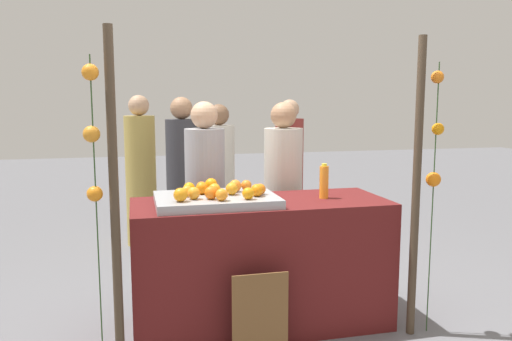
{
  "coord_description": "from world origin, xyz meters",
  "views": [
    {
      "loc": [
        -0.87,
        -3.41,
        1.63
      ],
      "look_at": [
        0.0,
        0.15,
        1.12
      ],
      "focal_mm": 35.13,
      "sensor_mm": 36.0,
      "label": 1
    }
  ],
  "objects": [
    {
      "name": "ground_plane",
      "position": [
        0.0,
        0.0,
        0.0
      ],
      "size": [
        24.0,
        24.0,
        0.0
      ],
      "primitive_type": "plane",
      "color": "slate"
    },
    {
      "name": "stall_counter",
      "position": [
        0.0,
        0.0,
        0.46
      ],
      "size": [
        1.83,
        0.72,
        0.92
      ],
      "primitive_type": "cube",
      "color": "#5B1919",
      "rests_on": "ground_plane"
    },
    {
      "name": "orange_tray",
      "position": [
        -0.33,
        -0.03,
        0.95
      ],
      "size": [
        0.83,
        0.59,
        0.06
      ],
      "primitive_type": "cube",
      "color": "#9EA0A5",
      "rests_on": "stall_counter"
    },
    {
      "name": "orange_0",
      "position": [
        -0.22,
        -0.03,
        1.03
      ],
      "size": [
        0.09,
        0.09,
        0.09
      ],
      "primitive_type": "sphere",
      "color": "orange",
      "rests_on": "orange_tray"
    },
    {
      "name": "orange_1",
      "position": [
        -0.08,
        0.11,
        1.02
      ],
      "size": [
        0.08,
        0.08,
        0.08
      ],
      "primitive_type": "sphere",
      "color": "orange",
      "rests_on": "orange_tray"
    },
    {
      "name": "orange_2",
      "position": [
        -0.59,
        -0.19,
        1.03
      ],
      "size": [
        0.09,
        0.09,
        0.09
      ],
      "primitive_type": "sphere",
      "color": "orange",
      "rests_on": "orange_tray"
    },
    {
      "name": "orange_3",
      "position": [
        -0.5,
        0.08,
        1.03
      ],
      "size": [
        0.08,
        0.08,
        0.08
      ],
      "primitive_type": "sphere",
      "color": "orange",
      "rests_on": "orange_tray"
    },
    {
      "name": "orange_4",
      "position": [
        -0.06,
        -0.13,
        1.03
      ],
      "size": [
        0.09,
        0.09,
        0.09
      ],
      "primitive_type": "sphere",
      "color": "orange",
      "rests_on": "orange_tray"
    },
    {
      "name": "orange_5",
      "position": [
        -0.42,
        0.04,
        1.03
      ],
      "size": [
        0.09,
        0.09,
        0.09
      ],
      "primitive_type": "sphere",
      "color": "orange",
      "rests_on": "orange_tray"
    },
    {
      "name": "orange_6",
      "position": [
        -0.33,
        0.17,
        1.03
      ],
      "size": [
        0.09,
        0.09,
        0.09
      ],
      "primitive_type": "sphere",
      "color": "orange",
      "rests_on": "orange_tray"
    },
    {
      "name": "orange_7",
      "position": [
        -0.32,
        -0.23,
        1.03
      ],
      "size": [
        0.08,
        0.08,
        0.08
      ],
      "primitive_type": "sphere",
      "color": "orange",
      "rests_on": "orange_tray"
    },
    {
      "name": "orange_8",
      "position": [
        -0.41,
        0.16,
        1.02
      ],
      "size": [
        0.07,
        0.07,
        0.07
      ],
      "primitive_type": "sphere",
      "color": "orange",
      "rests_on": "orange_tray"
    },
    {
      "name": "orange_9",
      "position": [
        -0.14,
        -0.22,
        1.03
      ],
      "size": [
        0.08,
        0.08,
        0.08
      ],
      "primitive_type": "sphere",
      "color": "orange",
      "rests_on": "orange_tray"
    },
    {
      "name": "orange_10",
      "position": [
        -0.34,
        -0.02,
        1.03
      ],
      "size": [
        0.08,
        0.08,
        0.08
      ],
      "primitive_type": "sphere",
      "color": "orange",
      "rests_on": "orange_tray"
    },
    {
      "name": "orange_11",
      "position": [
        -0.02,
        -0.07,
        1.02
      ],
      "size": [
        0.08,
        0.08,
        0.08
      ],
      "primitive_type": "sphere",
      "color": "orange",
      "rests_on": "orange_tray"
    },
    {
      "name": "orange_12",
      "position": [
        -0.5,
        -0.14,
        1.03
      ],
      "size": [
        0.08,
        0.08,
        0.08
      ],
      "primitive_type": "sphere",
      "color": "orange",
      "rests_on": "orange_tray"
    },
    {
      "name": "orange_13",
      "position": [
        -0.17,
        0.07,
        1.03
      ],
      "size": [
        0.09,
        0.09,
        0.09
      ],
      "primitive_type": "sphere",
      "color": "orange",
      "rests_on": "orange_tray"
    },
    {
      "name": "orange_14",
      "position": [
        -0.53,
        -0.03,
        1.02
      ],
      "size": [
        0.08,
        0.08,
        0.08
      ],
      "primitive_type": "sphere",
      "color": "orange",
      "rests_on": "orange_tray"
    },
    {
      "name": "orange_15",
      "position": [
        -0.38,
        -0.16,
        1.03
      ],
      "size": [
        0.09,
        0.09,
        0.09
      ],
      "primitive_type": "sphere",
      "color": "orange",
      "rests_on": "orange_tray"
    },
    {
      "name": "juice_bottle",
      "position": [
        0.47,
        -0.01,
        1.05
      ],
      "size": [
        0.07,
        0.07,
        0.26
      ],
      "color": "orange",
      "rests_on": "stall_counter"
    },
    {
      "name": "chalkboard_sign",
      "position": [
        -0.13,
        -0.49,
        0.28
      ],
      "size": [
        0.36,
        0.03,
        0.58
      ],
      "color": "brown",
      "rests_on": "ground_plane"
    },
    {
      "name": "vendor_left",
      "position": [
        -0.31,
        0.64,
        0.76
      ],
      "size": [
        0.33,
        0.33,
        1.63
      ],
      "color": "#99999E",
      "rests_on": "ground_plane"
    },
    {
      "name": "vendor_right",
      "position": [
        0.36,
        0.63,
        0.76
      ],
      "size": [
        0.33,
        0.33,
        1.63
      ],
      "color": "beige",
      "rests_on": "ground_plane"
    },
    {
      "name": "crowd_person_0",
      "position": [
        -0.81,
        2.36,
        0.79
      ],
      "size": [
        0.34,
        0.34,
        1.7
      ],
      "color": "tan",
      "rests_on": "ground_plane"
    },
    {
      "name": "crowd_person_1",
      "position": [
        0.9,
        2.2,
        0.77
      ],
      "size": [
        0.33,
        0.33,
        1.66
      ],
      "color": "maroon",
      "rests_on": "ground_plane"
    },
    {
      "name": "crowd_person_2",
      "position": [
        -0.39,
        1.74,
        0.78
      ],
      "size": [
        0.34,
        0.34,
        1.68
      ],
      "color": "#333338",
      "rests_on": "ground_plane"
    },
    {
      "name": "crowd_person_3",
      "position": [
        -0.02,
        1.68,
        0.75
      ],
      "size": [
        0.32,
        0.32,
        1.61
      ],
      "color": "beige",
      "rests_on": "ground_plane"
    },
    {
      "name": "canopy_post_left",
      "position": [
        -0.99,
        -0.4,
        1.03
      ],
      "size": [
        0.06,
        0.06,
        2.06
      ],
      "primitive_type": "cylinder",
      "color": "#473828",
      "rests_on": "ground_plane"
    },
    {
      "name": "canopy_post_right",
      "position": [
        0.99,
        -0.4,
        1.03
      ],
      "size": [
        0.06,
        0.06,
        2.06
      ],
      "primitive_type": "cylinder",
      "color": "#473828",
      "rests_on": "ground_plane"
    },
    {
      "name": "garland_strand_left",
      "position": [
        -1.1,
        -0.41,
        1.43
      ],
      "size": [
        0.1,
        0.11,
        1.89
      ],
      "color": "#2D4C23",
      "rests_on": "ground_plane"
    },
    {
      "name": "garland_strand_right",
      "position": [
        1.13,
        -0.39,
        1.36
      ],
      "size": [
        0.1,
        0.1,
        1.89
      ],
      "color": "#2D4C23",
      "rests_on": "ground_plane"
    }
  ]
}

